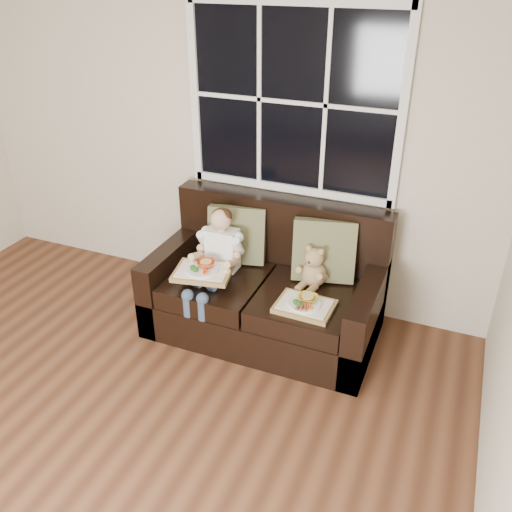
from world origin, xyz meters
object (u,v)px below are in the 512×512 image
at_px(loveseat, 267,292).
at_px(tray_left, 203,271).
at_px(tray_right, 305,305).
at_px(teddy_bear, 314,270).
at_px(child, 217,255).

distance_m(loveseat, tray_left, 0.55).
bearing_deg(tray_right, loveseat, 145.38).
relative_size(loveseat, teddy_bear, 5.23).
bearing_deg(tray_left, teddy_bear, 11.79).
xyz_separation_m(tray_left, tray_right, (0.77, 0.00, -0.10)).
height_order(teddy_bear, tray_left, teddy_bear).
relative_size(loveseat, tray_right, 4.25).
distance_m(child, tray_right, 0.78).
xyz_separation_m(loveseat, tray_left, (-0.38, -0.29, 0.27)).
bearing_deg(tray_left, loveseat, 25.99).
xyz_separation_m(child, teddy_bear, (0.71, 0.14, -0.04)).
distance_m(loveseat, child, 0.49).
distance_m(loveseat, tray_right, 0.52).
height_order(teddy_bear, tray_right, teddy_bear).
bearing_deg(loveseat, tray_right, -36.48).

